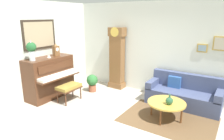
{
  "coord_description": "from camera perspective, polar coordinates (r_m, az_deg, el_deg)",
  "views": [
    {
      "loc": [
        2.44,
        -3.37,
        2.38
      ],
      "look_at": [
        -0.39,
        0.94,
        0.98
      ],
      "focal_mm": 32.12,
      "sensor_mm": 36.0,
      "label": 1
    }
  ],
  "objects": [
    {
      "name": "flower_vase",
      "position": [
        5.73,
        -21.96,
        5.54
      ],
      "size": [
        0.26,
        0.26,
        0.58
      ],
      "color": "silver",
      "rests_on": "piano"
    },
    {
      "name": "area_rug",
      "position": [
        5.06,
        15.62,
        -13.37
      ],
      "size": [
        2.1,
        1.5,
        0.01
      ],
      "primitive_type": "cube",
      "color": "brown",
      "rests_on": "ground_plane"
    },
    {
      "name": "piano_bench",
      "position": [
        5.83,
        -12.15,
        -4.92
      ],
      "size": [
        0.42,
        0.7,
        0.48
      ],
      "color": "#4C2B19",
      "rests_on": "ground_plane"
    },
    {
      "name": "teacup",
      "position": [
        6.05,
        -17.51,
        3.58
      ],
      "size": [
        0.12,
        0.12,
        0.06
      ],
      "color": "white",
      "rests_on": "piano"
    },
    {
      "name": "green_jug",
      "position": [
        4.76,
        15.99,
        -8.43
      ],
      "size": [
        0.17,
        0.17,
        0.24
      ],
      "color": "#234C33",
      "rests_on": "coffee_table"
    },
    {
      "name": "grandfather_clock",
      "position": [
        6.65,
        1.43,
        2.94
      ],
      "size": [
        0.52,
        0.34,
        2.03
      ],
      "color": "brown",
      "rests_on": "ground_plane"
    },
    {
      "name": "ground_plane",
      "position": [
        4.82,
        -2.32,
        -15.08
      ],
      "size": [
        6.4,
        6.0,
        0.1
      ],
      "primitive_type": "cube",
      "color": "#B2A899"
    },
    {
      "name": "coffee_table",
      "position": [
        4.91,
        15.26,
        -9.1
      ],
      "size": [
        0.88,
        0.88,
        0.43
      ],
      "color": "gold",
      "rests_on": "ground_plane"
    },
    {
      "name": "mantel_clock",
      "position": [
        6.26,
        -15.65,
        5.47
      ],
      "size": [
        0.13,
        0.18,
        0.38
      ],
      "color": "brown",
      "rests_on": "piano"
    },
    {
      "name": "couch",
      "position": [
        5.83,
        19.7,
        -6.47
      ],
      "size": [
        1.9,
        0.8,
        0.84
      ],
      "color": "#424C70",
      "rests_on": "ground_plane"
    },
    {
      "name": "piano",
      "position": [
        6.24,
        -17.25,
        -1.95
      ],
      "size": [
        0.87,
        1.44,
        1.21
      ],
      "color": "#4C2B19",
      "rests_on": "ground_plane"
    },
    {
      "name": "wall_back",
      "position": [
        6.34,
        10.4,
        6.09
      ],
      "size": [
        5.3,
        0.13,
        2.8
      ],
      "color": "silver",
      "rests_on": "ground_plane"
    },
    {
      "name": "potted_plant",
      "position": [
        6.48,
        -5.67,
        -3.37
      ],
      "size": [
        0.36,
        0.36,
        0.56
      ],
      "color": "#935138",
      "rests_on": "ground_plane"
    },
    {
      "name": "wall_left",
      "position": [
        6.14,
        -22.65,
        4.97
      ],
      "size": [
        0.13,
        4.9,
        2.8
      ],
      "color": "silver",
      "rests_on": "ground_plane"
    }
  ]
}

